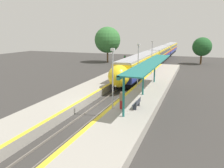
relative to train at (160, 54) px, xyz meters
The scene contains 15 objects.
ground_plane 41.78m from the train, 90.00° to the right, with size 120.00×120.00×0.00m, color #383533.
rail_left 41.78m from the train, 90.99° to the right, with size 0.08×90.00×0.15m, color slate.
rail_right 41.78m from the train, 89.01° to the right, with size 0.08×90.00×0.15m, color slate.
train is the anchor object (origin of this frame).
platform_right 41.93m from the train, 84.77° to the right, with size 4.28×64.00×0.88m.
platform_left 41.92m from the train, 95.02° to the right, with size 3.97×64.00×0.88m.
platform_bench 41.38m from the train, 84.00° to the right, with size 0.44×1.69×0.89m.
person_waiting 42.05m from the train, 85.90° to the right, with size 0.36×0.23×1.72m.
railway_signal 24.91m from the train, 95.03° to the right, with size 0.28×0.28×4.09m.
lamppost_near 42.25m from the train, 87.02° to the right, with size 0.36×0.20×5.70m.
lamppost_mid 32.87m from the train, 86.17° to the right, with size 0.36×0.20×5.70m.
lamppost_far 23.52m from the train, 84.64° to the right, with size 0.36×0.20×5.70m.
station_canopy 36.78m from the train, 83.19° to the right, with size 2.02×17.53×3.87m.
background_tree_left 14.81m from the train, 157.50° to the right, with size 6.91×6.91×9.48m.
background_tree_right 10.70m from the train, ahead, with size 4.72×4.72×6.82m.
Camera 1 is at (9.20, -18.87, 7.94)m, focal length 35.00 mm.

